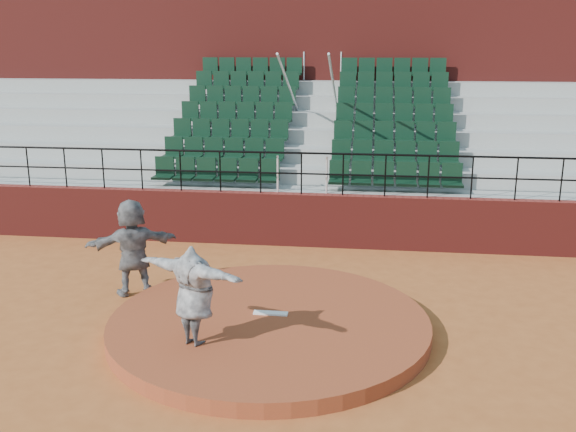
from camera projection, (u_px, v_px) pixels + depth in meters
The scene contains 9 objects.
ground at pixel (269, 331), 11.09m from camera, with size 90.00×90.00×0.00m, color #A75525.
pitchers_mound at pixel (269, 324), 11.05m from camera, with size 5.50×5.50×0.25m, color brown.
pitching_rubber at pixel (271, 313), 11.16m from camera, with size 0.60×0.15×0.03m, color white.
boundary_wall at pixel (301, 220), 15.71m from camera, with size 24.00×0.30×1.30m, color maroon.
wall_railing at pixel (301, 164), 15.36m from camera, with size 24.04×0.05×1.03m.
seating_deck at pixel (315, 162), 19.01m from camera, with size 24.00×5.97×4.63m.
press_box_facade at pixel (325, 83), 22.26m from camera, with size 24.00×3.00×7.10m, color maroon.
pitcher at pixel (194, 295), 9.86m from camera, with size 1.97×0.54×1.60m, color black.
fielder at pixel (133, 247), 12.54m from camera, with size 1.79×0.57×1.93m, color black.
Camera 1 is at (1.64, -10.08, 4.76)m, focal length 40.00 mm.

